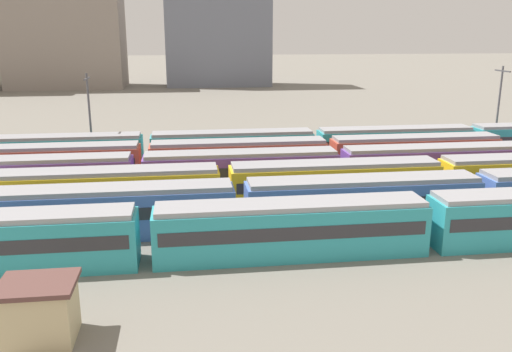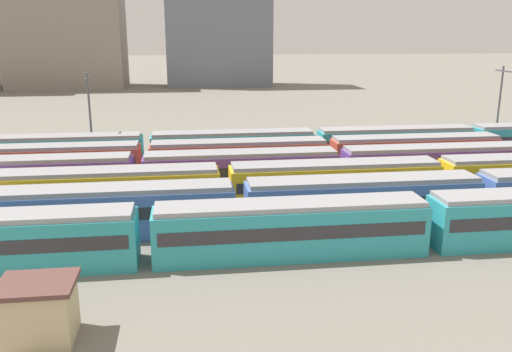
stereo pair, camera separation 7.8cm
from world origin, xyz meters
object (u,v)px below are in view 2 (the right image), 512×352
at_px(train_track_0, 291,229).
at_px(train_track_4, 239,158).
at_px(train_track_1, 362,201).
at_px(train_track_3, 434,164).
at_px(train_track_2, 335,183).
at_px(catenary_pole_3, 90,114).
at_px(catenary_pole_1, 499,104).
at_px(train_track_5, 395,143).
at_px(signal_hut, 39,310).

relative_size(train_track_0, train_track_4, 1.00).
bearing_deg(train_track_1, train_track_3, 44.31).
bearing_deg(train_track_4, train_track_3, -15.62).
height_order(train_track_2, catenary_pole_3, catenary_pole_3).
bearing_deg(catenary_pole_3, train_track_3, -21.10).
bearing_deg(train_track_4, catenary_pole_3, 152.96).
distance_m(train_track_3, catenary_pole_1, 20.22).
xyz_separation_m(train_track_1, catenary_pole_3, (-23.80, 23.69, 3.66)).
distance_m(train_track_0, train_track_1, 8.41).
xyz_separation_m(train_track_3, catenary_pole_3, (-34.45, 13.29, 3.66)).
distance_m(train_track_4, catenary_pole_3, 18.17).
distance_m(train_track_2, train_track_5, 19.41).
xyz_separation_m(train_track_4, catenary_pole_3, (-15.85, 8.09, 3.66)).
height_order(train_track_0, catenary_pole_3, catenary_pole_3).
bearing_deg(catenary_pole_3, signal_hut, -84.93).
bearing_deg(train_track_2, catenary_pole_3, 141.26).
relative_size(train_track_1, train_track_4, 1.00).
bearing_deg(train_track_5, train_track_4, -164.50).
xyz_separation_m(train_track_2, catenary_pole_1, (25.91, 18.75, 3.84)).
xyz_separation_m(train_track_2, train_track_4, (-7.20, 10.40, 0.00)).
xyz_separation_m(train_track_0, train_track_5, (17.40, 26.00, 0.00)).
xyz_separation_m(train_track_2, train_track_3, (11.40, 5.20, 0.00)).
relative_size(train_track_1, catenary_pole_1, 5.37).
height_order(train_track_3, train_track_4, same).
xyz_separation_m(train_track_0, signal_hut, (-13.89, -8.36, -0.35)).
bearing_deg(train_track_4, train_track_5, 15.50).
height_order(train_track_4, catenary_pole_1, catenary_pole_1).
distance_m(train_track_1, train_track_3, 14.89).
bearing_deg(train_track_3, catenary_pole_1, 43.04).
xyz_separation_m(train_track_3, signal_hut, (-31.15, -23.96, -0.35)).
distance_m(train_track_5, catenary_pole_3, 34.91).
relative_size(train_track_3, catenary_pole_3, 9.33).
bearing_deg(train_track_3, train_track_2, -155.49).
height_order(train_track_0, train_track_5, same).
xyz_separation_m(train_track_5, catenary_pole_1, (14.37, 3.15, 3.84)).
xyz_separation_m(train_track_3, catenary_pole_1, (14.51, 13.55, 3.84)).
height_order(train_track_2, train_track_4, same).
bearing_deg(signal_hut, train_track_1, 33.50).
relative_size(catenary_pole_1, signal_hut, 2.89).
relative_size(train_track_3, train_track_4, 1.68).
relative_size(train_track_0, catenary_pole_1, 5.37).
height_order(train_track_0, train_track_4, same).
distance_m(train_track_0, catenary_pole_3, 33.82).
distance_m(train_track_4, catenary_pole_1, 34.36).
bearing_deg(train_track_5, catenary_pole_1, 12.36).
bearing_deg(train_track_1, train_track_0, -141.79).
bearing_deg(signal_hut, catenary_pole_1, 39.41).
height_order(train_track_3, catenary_pole_3, catenary_pole_3).
bearing_deg(catenary_pole_3, train_track_5, -4.78).
bearing_deg(catenary_pole_1, catenary_pole_3, -179.70).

